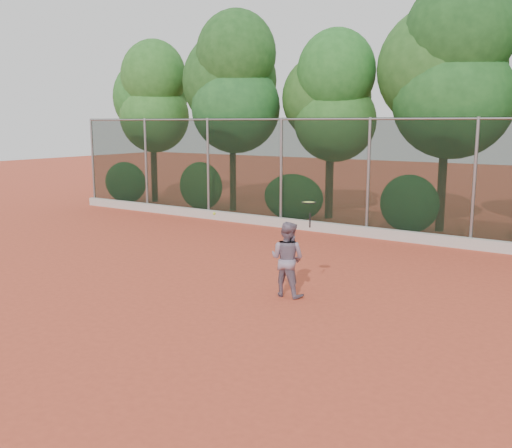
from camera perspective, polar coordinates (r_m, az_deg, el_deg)
The scene contains 7 objects.
ground at distance 11.45m, azimuth -2.79°, elevation -6.91°, with size 80.00×80.00×0.00m, color #C2472D.
concrete_curb at distance 17.23m, azimuth 10.76°, elevation -0.76°, with size 24.00×0.20×0.30m, color #BAB4AD.
tennis_player at distance 11.11m, azimuth 3.15°, elevation -3.51°, with size 0.72×0.56×1.47m, color gray.
chainlink_fence at distance 17.16m, azimuth 11.18°, elevation 4.95°, with size 24.09×0.09×3.50m.
foliage_backdrop at distance 19.17m, azimuth 12.22°, elevation 13.05°, with size 23.70×3.63×7.55m.
tennis_racket at distance 10.64m, azimuth 5.31°, elevation 1.96°, with size 0.30×0.30×0.50m.
tennis_ball_in_flight at distance 12.65m, azimuth -4.20°, elevation 1.05°, with size 0.07×0.07×0.07m.
Camera 1 is at (6.50, -8.81, 3.36)m, focal length 40.00 mm.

